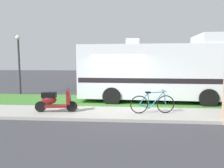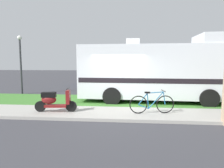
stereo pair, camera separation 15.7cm
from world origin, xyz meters
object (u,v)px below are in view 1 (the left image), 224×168
(pickup_truck_near, at_px, (174,78))
(street_lamp_post, at_px, (19,58))
(bicycle, at_px, (152,103))
(pickup_truck_far, at_px, (118,75))
(scooter, at_px, (54,101))
(motorhome_rv, at_px, (156,71))

(pickup_truck_near, distance_m, street_lamp_post, 10.72)
(bicycle, distance_m, pickup_truck_far, 10.62)
(bicycle, bearing_deg, pickup_truck_near, 71.52)
(scooter, xyz_separation_m, bicycle, (3.93, 0.09, -0.06))
(motorhome_rv, height_order, street_lamp_post, street_lamp_post)
(pickup_truck_near, height_order, street_lamp_post, street_lamp_post)
(bicycle, xyz_separation_m, pickup_truck_far, (-1.90, 10.44, 0.46))
(pickup_truck_far, bearing_deg, bicycle, -79.69)
(pickup_truck_near, xyz_separation_m, pickup_truck_far, (-4.25, 3.39, -0.02))
(street_lamp_post, bearing_deg, pickup_truck_far, 42.21)
(motorhome_rv, relative_size, pickup_truck_near, 1.42)
(pickup_truck_far, height_order, street_lamp_post, street_lamp_post)
(pickup_truck_near, bearing_deg, pickup_truck_far, 141.43)
(bicycle, bearing_deg, scooter, -178.64)
(motorhome_rv, relative_size, pickup_truck_far, 1.42)
(motorhome_rv, height_order, pickup_truck_near, motorhome_rv)
(pickup_truck_near, bearing_deg, scooter, -131.37)
(bicycle, xyz_separation_m, street_lamp_post, (-8.05, 4.86, 1.84))
(motorhome_rv, distance_m, bicycle, 3.28)
(motorhome_rv, bearing_deg, pickup_truck_near, 65.63)
(scooter, relative_size, bicycle, 0.97)
(pickup_truck_far, distance_m, street_lamp_post, 8.42)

